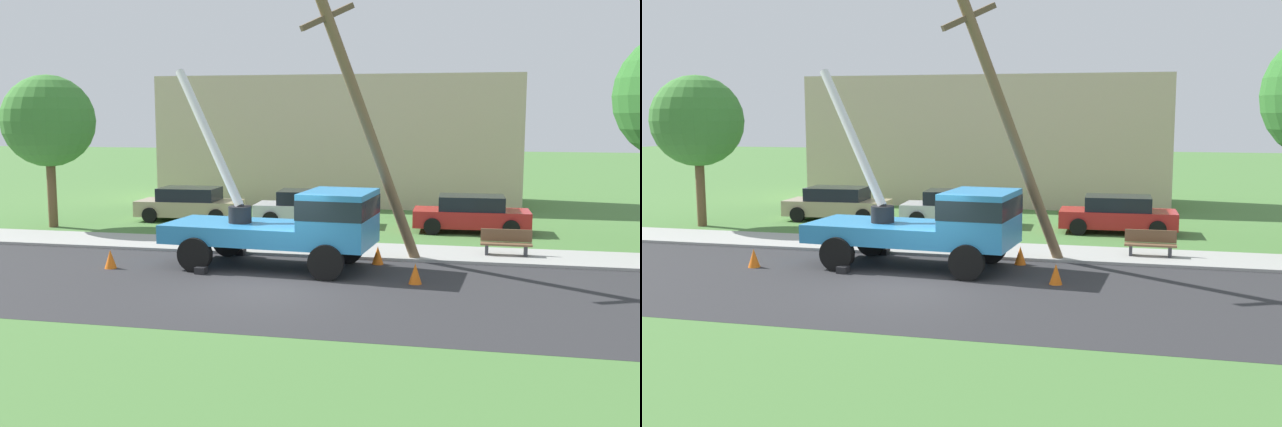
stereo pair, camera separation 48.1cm
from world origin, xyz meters
TOP-DOWN VIEW (x-y plane):
  - ground_plane at (0.00, 12.00)m, footprint 120.00×120.00m
  - road_asphalt at (0.00, 0.00)m, footprint 80.00×8.20m
  - sidewalk_strip at (0.00, 5.38)m, footprint 80.00×2.57m
  - utility_truck at (0.08, 2.45)m, footprint 6.74×3.24m
  - leaning_utility_pole at (2.02, 3.17)m, footprint 3.29×3.05m
  - traffic_cone_ahead at (3.68, 1.24)m, footprint 0.36×0.36m
  - traffic_cone_behind at (-5.33, 1.29)m, footprint 0.36×0.36m
  - traffic_cone_curbside at (2.34, 3.57)m, footprint 0.36×0.36m
  - parked_sedan_tan at (-6.78, 10.90)m, footprint 4.48×2.15m
  - parked_sedan_silver at (-1.49, 10.81)m, footprint 4.52×2.23m
  - parked_sedan_red at (5.04, 10.33)m, footprint 4.46×2.11m
  - park_bench at (6.19, 5.45)m, footprint 1.60×0.45m
  - roadside_tree_far at (-11.50, 8.05)m, footprint 3.64×3.64m
  - lowrise_building_backdrop at (-1.72, 19.20)m, footprint 18.00×6.00m

SIDE VIEW (x-z plane):
  - ground_plane at x=0.00m, z-range 0.00..0.00m
  - road_asphalt at x=0.00m, z-range 0.00..0.01m
  - sidewalk_strip at x=0.00m, z-range 0.00..0.10m
  - traffic_cone_ahead at x=3.68m, z-range 0.00..0.56m
  - traffic_cone_behind at x=-5.33m, z-range 0.00..0.56m
  - traffic_cone_curbside at x=2.34m, z-range 0.00..0.56m
  - park_bench at x=6.19m, z-range 0.01..0.91m
  - parked_sedan_tan at x=-6.78m, z-range 0.00..1.42m
  - parked_sedan_silver at x=-1.49m, z-range 0.00..1.42m
  - parked_sedan_red at x=5.04m, z-range 0.00..1.42m
  - utility_truck at x=0.08m, z-range -1.58..4.40m
  - lowrise_building_backdrop at x=-1.72m, z-range 0.00..6.40m
  - roadside_tree_far at x=-11.50m, z-range 1.20..7.28m
  - leaning_utility_pole at x=2.02m, z-range 0.08..8.42m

